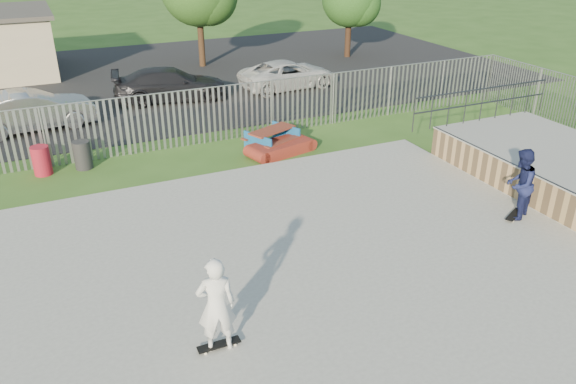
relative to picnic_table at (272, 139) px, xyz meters
name	(u,v)px	position (x,y,z in m)	size (l,w,h in m)	color
ground	(281,281)	(-2.99, -7.50, -0.36)	(120.00, 120.00, 0.00)	#345E20
concrete_slab	(281,279)	(-2.99, -7.50, -0.29)	(15.00, 12.00, 0.15)	gray
quarter_pipe	(561,170)	(6.51, -6.46, 0.20)	(5.50, 7.05, 2.19)	tan
fence	(248,160)	(-1.99, -2.91, 0.64)	(26.04, 16.02, 2.00)	gray
picnic_table	(272,139)	(0.00, 0.00, 0.00)	(2.09, 1.93, 0.71)	maroon
funbox	(281,148)	(0.08, -0.54, -0.16)	(2.22, 1.48, 0.41)	maroon
trash_bin_red	(41,161)	(-7.40, 0.95, 0.10)	(0.55, 0.55, 0.92)	maroon
trash_bin_grey	(83,155)	(-6.18, 0.92, 0.09)	(0.55, 0.55, 0.91)	#27272A
parking_lot	(127,81)	(-2.99, 11.50, -0.35)	(40.00, 18.00, 0.02)	black
car_silver	(32,111)	(-7.43, 5.52, 0.40)	(1.58, 4.54, 1.50)	#B6B5BB
car_dark	(171,84)	(-1.75, 7.22, 0.37)	(2.00, 4.92, 1.43)	black
car_white	(288,74)	(3.80, 6.95, 0.30)	(2.15, 4.67, 1.30)	silver
skateboard_a	(514,216)	(3.68, -7.55, -0.17)	(0.80, 0.54, 0.08)	black
skateboard_b	(219,346)	(-4.95, -9.13, -0.17)	(0.80, 0.21, 0.08)	black
skater_navy	(520,184)	(3.68, -7.55, 0.74)	(0.92, 0.72, 1.90)	#161C47
skater_white	(216,305)	(-4.95, -9.13, 0.74)	(0.69, 0.45, 1.90)	white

